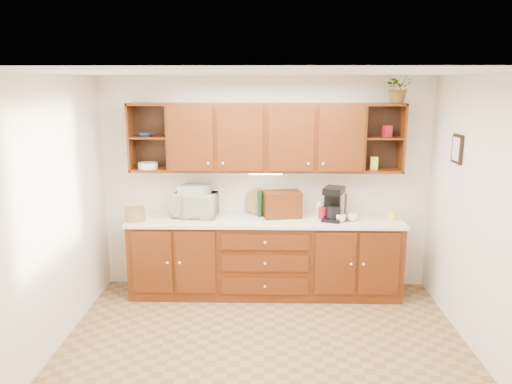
{
  "coord_description": "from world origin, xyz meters",
  "views": [
    {
      "loc": [
        0.02,
        -4.26,
        2.52
      ],
      "look_at": [
        -0.1,
        1.15,
        1.33
      ],
      "focal_mm": 35.0,
      "sensor_mm": 36.0,
      "label": 1
    }
  ],
  "objects_px": {
    "potted_plant": "(399,87)",
    "coffee_maker": "(333,204)",
    "microwave": "(195,205)",
    "bread_box": "(282,204)"
  },
  "relations": [
    {
      "from": "microwave",
      "to": "potted_plant",
      "type": "bearing_deg",
      "value": 5.47
    },
    {
      "from": "microwave",
      "to": "bread_box",
      "type": "relative_size",
      "value": 1.16
    },
    {
      "from": "coffee_maker",
      "to": "potted_plant",
      "type": "xyz_separation_m",
      "value": [
        0.71,
        0.11,
        1.34
      ]
    },
    {
      "from": "coffee_maker",
      "to": "potted_plant",
      "type": "bearing_deg",
      "value": 30.17
    },
    {
      "from": "microwave",
      "to": "potted_plant",
      "type": "xyz_separation_m",
      "value": [
        2.35,
        -0.0,
        1.38
      ]
    },
    {
      "from": "potted_plant",
      "to": "coffee_maker",
      "type": "bearing_deg",
      "value": -171.19
    },
    {
      "from": "bread_box",
      "to": "coffee_maker",
      "type": "bearing_deg",
      "value": -22.14
    },
    {
      "from": "bread_box",
      "to": "coffee_maker",
      "type": "height_order",
      "value": "coffee_maker"
    },
    {
      "from": "microwave",
      "to": "bread_box",
      "type": "bearing_deg",
      "value": 5.96
    },
    {
      "from": "microwave",
      "to": "coffee_maker",
      "type": "height_order",
      "value": "coffee_maker"
    }
  ]
}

